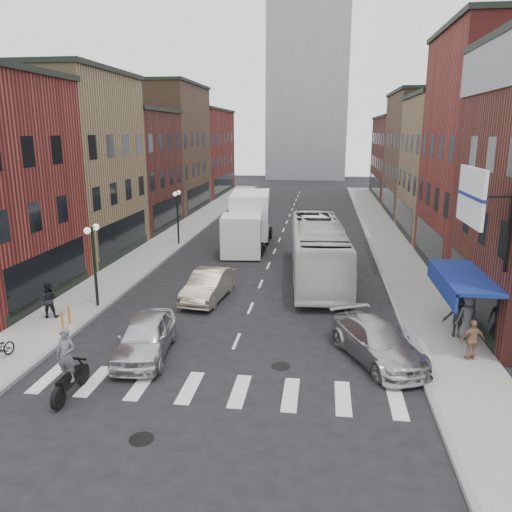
{
  "coord_description": "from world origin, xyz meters",
  "views": [
    {
      "loc": [
        3.35,
        -17.8,
        8.41
      ],
      "look_at": [
        0.32,
        4.65,
        2.73
      ],
      "focal_mm": 35.0,
      "sensor_mm": 36.0,
      "label": 1
    }
  ],
  "objects_px": {
    "bike_rack": "(66,317)",
    "curb_car": "(378,342)",
    "box_truck": "(248,221)",
    "ped_right_a": "(458,316)",
    "streetlamp_far": "(177,207)",
    "sedan_left_far": "(208,285)",
    "sedan_left_near": "(145,336)",
    "ped_left_solo": "(48,299)",
    "motorcycle_rider": "(68,365)",
    "ped_right_c": "(468,316)",
    "billboard_sign": "(474,198)",
    "transit_bus": "(318,250)",
    "streetlamp_near": "(93,250)",
    "ped_right_b": "(472,340)"
  },
  "relations": [
    {
      "from": "box_truck",
      "to": "ped_right_b",
      "type": "height_order",
      "value": "box_truck"
    },
    {
      "from": "ped_right_a",
      "to": "box_truck",
      "type": "bearing_deg",
      "value": -46.78
    },
    {
      "from": "ped_left_solo",
      "to": "ped_right_c",
      "type": "relative_size",
      "value": 0.89
    },
    {
      "from": "billboard_sign",
      "to": "transit_bus",
      "type": "bearing_deg",
      "value": 118.3
    },
    {
      "from": "sedan_left_far",
      "to": "curb_car",
      "type": "relative_size",
      "value": 0.92
    },
    {
      "from": "sedan_left_far",
      "to": "ped_right_a",
      "type": "bearing_deg",
      "value": -11.46
    },
    {
      "from": "bike_rack",
      "to": "ped_left_solo",
      "type": "height_order",
      "value": "ped_left_solo"
    },
    {
      "from": "box_truck",
      "to": "sedan_left_near",
      "type": "xyz_separation_m",
      "value": [
        -1.14,
        -18.91,
        -1.16
      ]
    },
    {
      "from": "streetlamp_far",
      "to": "curb_car",
      "type": "distance_m",
      "value": 22.28
    },
    {
      "from": "box_truck",
      "to": "sedan_left_far",
      "type": "xyz_separation_m",
      "value": [
        -0.23,
        -12.13,
        -1.18
      ]
    },
    {
      "from": "streetlamp_far",
      "to": "sedan_left_far",
      "type": "relative_size",
      "value": 0.9
    },
    {
      "from": "bike_rack",
      "to": "box_truck",
      "type": "height_order",
      "value": "box_truck"
    },
    {
      "from": "transit_bus",
      "to": "ped_left_solo",
      "type": "distance_m",
      "value": 14.67
    },
    {
      "from": "streetlamp_near",
      "to": "ped_left_solo",
      "type": "xyz_separation_m",
      "value": [
        -1.47,
        -1.79,
        -1.92
      ]
    },
    {
      "from": "ped_left_solo",
      "to": "motorcycle_rider",
      "type": "bearing_deg",
      "value": 110.02
    },
    {
      "from": "bike_rack",
      "to": "ped_right_c",
      "type": "bearing_deg",
      "value": 3.22
    },
    {
      "from": "ped_left_solo",
      "to": "ped_right_b",
      "type": "xyz_separation_m",
      "value": [
        17.86,
        -2.01,
        -0.06
      ]
    },
    {
      "from": "ped_right_a",
      "to": "streetlamp_far",
      "type": "bearing_deg",
      "value": -35.53
    },
    {
      "from": "bike_rack",
      "to": "transit_bus",
      "type": "distance_m",
      "value": 14.26
    },
    {
      "from": "bike_rack",
      "to": "sedan_left_near",
      "type": "relative_size",
      "value": 0.17
    },
    {
      "from": "billboard_sign",
      "to": "ped_right_a",
      "type": "bearing_deg",
      "value": 77.82
    },
    {
      "from": "billboard_sign",
      "to": "motorcycle_rider",
      "type": "xyz_separation_m",
      "value": [
        -13.19,
        -4.57,
        -5.02
      ]
    },
    {
      "from": "motorcycle_rider",
      "to": "curb_car",
      "type": "bearing_deg",
      "value": 24.18
    },
    {
      "from": "ped_right_a",
      "to": "billboard_sign",
      "type": "bearing_deg",
      "value": 85.88
    },
    {
      "from": "streetlamp_near",
      "to": "box_truck",
      "type": "distance_m",
      "value": 15.12
    },
    {
      "from": "ped_right_b",
      "to": "streetlamp_far",
      "type": "bearing_deg",
      "value": -59.78
    },
    {
      "from": "bike_rack",
      "to": "ped_right_b",
      "type": "distance_m",
      "value": 16.63
    },
    {
      "from": "billboard_sign",
      "to": "motorcycle_rider",
      "type": "distance_m",
      "value": 14.84
    },
    {
      "from": "streetlamp_far",
      "to": "motorcycle_rider",
      "type": "height_order",
      "value": "streetlamp_far"
    },
    {
      "from": "box_truck",
      "to": "sedan_left_far",
      "type": "distance_m",
      "value": 12.19
    },
    {
      "from": "streetlamp_far",
      "to": "ped_right_c",
      "type": "height_order",
      "value": "streetlamp_far"
    },
    {
      "from": "box_truck",
      "to": "motorcycle_rider",
      "type": "bearing_deg",
      "value": -101.8
    },
    {
      "from": "curb_car",
      "to": "ped_right_a",
      "type": "bearing_deg",
      "value": 9.93
    },
    {
      "from": "bike_rack",
      "to": "billboard_sign",
      "type": "bearing_deg",
      "value": -2.83
    },
    {
      "from": "sedan_left_far",
      "to": "ped_right_b",
      "type": "distance_m",
      "value": 12.71
    },
    {
      "from": "box_truck",
      "to": "ped_right_a",
      "type": "relative_size",
      "value": 5.29
    },
    {
      "from": "streetlamp_near",
      "to": "box_truck",
      "type": "xyz_separation_m",
      "value": [
        5.31,
        14.13,
        -0.97
      ]
    },
    {
      "from": "bike_rack",
      "to": "curb_car",
      "type": "bearing_deg",
      "value": -5.64
    },
    {
      "from": "streetlamp_far",
      "to": "curb_car",
      "type": "relative_size",
      "value": 0.83
    },
    {
      "from": "billboard_sign",
      "to": "ped_left_solo",
      "type": "height_order",
      "value": "billboard_sign"
    },
    {
      "from": "transit_bus",
      "to": "sedan_left_far",
      "type": "relative_size",
      "value": 2.65
    },
    {
      "from": "bike_rack",
      "to": "sedan_left_far",
      "type": "distance_m",
      "value": 7.08
    },
    {
      "from": "sedan_left_near",
      "to": "bike_rack",
      "type": "bearing_deg",
      "value": 147.51
    },
    {
      "from": "box_truck",
      "to": "ped_right_a",
      "type": "bearing_deg",
      "value": -60.18
    },
    {
      "from": "bike_rack",
      "to": "transit_bus",
      "type": "relative_size",
      "value": 0.07
    },
    {
      "from": "ped_right_c",
      "to": "bike_rack",
      "type": "bearing_deg",
      "value": -21.46
    },
    {
      "from": "streetlamp_near",
      "to": "curb_car",
      "type": "relative_size",
      "value": 0.83
    },
    {
      "from": "streetlamp_far",
      "to": "transit_bus",
      "type": "bearing_deg",
      "value": -35.08
    },
    {
      "from": "motorcycle_rider",
      "to": "ped_right_a",
      "type": "distance_m",
      "value": 15.06
    },
    {
      "from": "streetlamp_far",
      "to": "ped_right_c",
      "type": "xyz_separation_m",
      "value": [
        16.74,
        -15.75,
        -1.81
      ]
    }
  ]
}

